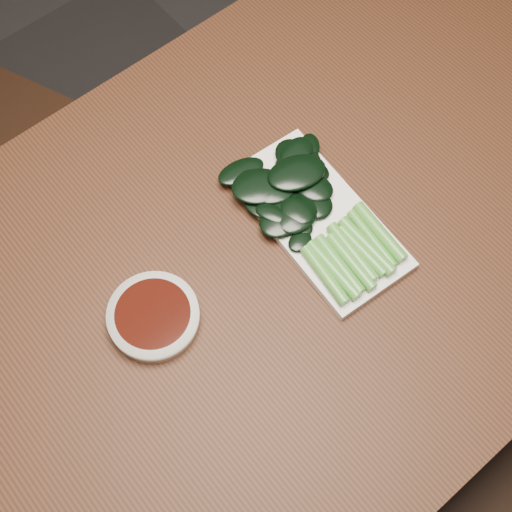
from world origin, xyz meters
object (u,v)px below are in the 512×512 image
at_px(sauce_bowl, 154,317).
at_px(serving_plate, 318,219).
at_px(table, 256,280).
at_px(gai_lan, 307,208).

xyz_separation_m(sauce_bowl, serving_plate, (0.27, -0.03, -0.01)).
bearing_deg(sauce_bowl, table, -6.34).
bearing_deg(gai_lan, sauce_bowl, 177.90).
distance_m(sauce_bowl, serving_plate, 0.27).
bearing_deg(serving_plate, gai_lan, 112.67).
height_order(table, sauce_bowl, sauce_bowl).
xyz_separation_m(serving_plate, gai_lan, (-0.01, 0.02, 0.02)).
bearing_deg(serving_plate, table, 174.81).
height_order(sauce_bowl, gai_lan, gai_lan).
bearing_deg(table, sauce_bowl, 173.66).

